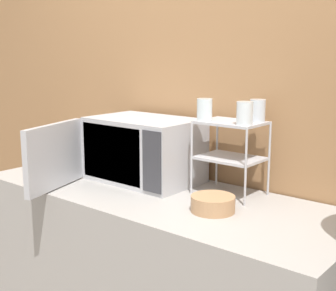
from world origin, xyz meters
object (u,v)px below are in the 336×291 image
microwave (139,150)px  glass_back_right (257,111)px  glass_front_right (245,113)px  bowl (213,204)px  glass_front_left (205,110)px  dish_rack (231,142)px

microwave → glass_back_right: 0.64m
microwave → glass_front_right: size_ratio=7.76×
glass_back_right → bowl: glass_back_right is taller
glass_front_right → glass_back_right: bearing=92.1°
microwave → glass_front_right: (0.58, 0.04, 0.23)m
glass_back_right → bowl: size_ratio=0.55×
glass_front_left → glass_front_right: 0.21m
dish_rack → glass_front_right: bearing=-29.9°
glass_front_left → glass_back_right: (0.20, 0.12, 0.00)m
glass_back_right → glass_front_right: (0.00, -0.12, 0.00)m
microwave → dish_rack: dish_rack is taller
microwave → dish_rack: 0.49m
microwave → glass_back_right: bearing=15.2°
microwave → glass_back_right: glass_back_right is taller
dish_rack → glass_front_right: (0.10, -0.06, 0.15)m
glass_back_right → dish_rack: bearing=-149.1°
dish_rack → bowl: 0.34m
dish_rack → bowl: dish_rack is taller
dish_rack → glass_back_right: 0.19m
glass_front_right → dish_rack: bearing=150.1°
glass_back_right → bowl: 0.47m
dish_rack → glass_back_right: bearing=30.9°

